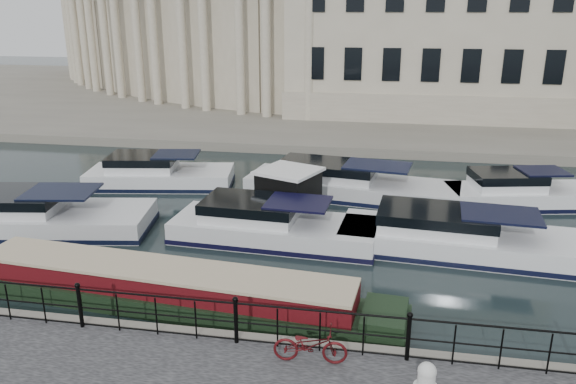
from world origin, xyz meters
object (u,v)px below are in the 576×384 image
object	(u,v)px
bicycle	(310,345)
narrowboat	(163,293)
harbour_hut	(289,197)
mooring_bollard	(427,376)

from	to	relation	value
bicycle	narrowboat	world-z (taller)	bicycle
narrowboat	harbour_hut	xyz separation A→B (m)	(2.38, 7.43, 0.59)
harbour_hut	bicycle	bearing A→B (deg)	-55.46
bicycle	mooring_bollard	world-z (taller)	bicycle
bicycle	mooring_bollard	xyz separation A→B (m)	(2.53, -0.48, -0.16)
bicycle	mooring_bollard	size ratio (longest dim) A/B	2.80
bicycle	mooring_bollard	bearing A→B (deg)	-104.10
narrowboat	harbour_hut	world-z (taller)	harbour_hut
mooring_bollard	harbour_hut	size ratio (longest dim) A/B	0.16
mooring_bollard	narrowboat	size ratio (longest dim) A/B	0.04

